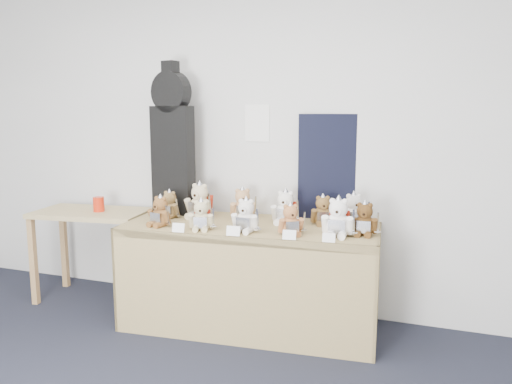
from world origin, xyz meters
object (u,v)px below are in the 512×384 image
(red_cup, at_px, (99,204))
(teddy_back_end, at_px, (354,211))
(teddy_back_right, at_px, (323,211))
(teddy_front_right, at_px, (291,221))
(teddy_front_end, at_px, (364,220))
(teddy_back_far_left, at_px, (169,205))
(guitar_case, at_px, (172,141))
(side_table, at_px, (92,225))
(teddy_front_left, at_px, (201,216))
(teddy_back_left, at_px, (200,202))
(teddy_back_centre_right, at_px, (285,209))
(teddy_front_far_left, at_px, (160,212))
(teddy_front_far_right, at_px, (338,219))
(teddy_back_centre_left, at_px, (243,205))
(teddy_front_centre, at_px, (246,217))
(display_table, at_px, (248,249))

(red_cup, xyz_separation_m, teddy_back_end, (2.14, 0.18, 0.05))
(teddy_back_end, bearing_deg, teddy_back_right, 160.84)
(teddy_front_right, bearing_deg, teddy_front_end, -12.07)
(teddy_back_far_left, bearing_deg, teddy_front_end, 2.67)
(guitar_case, bearing_deg, side_table, -159.87)
(teddy_back_far_left, bearing_deg, teddy_front_right, -6.60)
(teddy_front_left, height_order, teddy_back_end, teddy_back_end)
(red_cup, height_order, teddy_back_right, teddy_back_right)
(teddy_front_left, height_order, teddy_back_right, teddy_back_right)
(teddy_back_left, relative_size, teddy_back_centre_right, 1.10)
(red_cup, xyz_separation_m, teddy_back_left, (0.93, 0.05, 0.07))
(teddy_front_right, distance_m, teddy_back_far_left, 1.09)
(teddy_front_far_left, bearing_deg, teddy_front_left, 9.54)
(teddy_front_far_right, relative_size, teddy_back_centre_right, 1.04)
(teddy_front_far_left, xyz_separation_m, teddy_back_far_left, (-0.08, 0.28, -0.00))
(side_table, xyz_separation_m, red_cup, (0.08, -0.00, 0.19))
(red_cup, distance_m, teddy_back_far_left, 0.70)
(side_table, bearing_deg, teddy_back_centre_left, -1.67)
(side_table, distance_m, teddy_front_centre, 1.58)
(teddy_back_left, bearing_deg, teddy_front_right, -13.70)
(teddy_front_right, height_order, teddy_front_far_right, teddy_front_far_right)
(teddy_back_end, bearing_deg, side_table, 156.02)
(teddy_front_right, bearing_deg, teddy_back_right, 39.04)
(teddy_front_centre, xyz_separation_m, teddy_back_end, (0.69, 0.45, 0.00))
(teddy_front_right, distance_m, teddy_back_left, 0.89)
(teddy_front_end, distance_m, teddy_back_centre_right, 0.64)
(teddy_front_centre, bearing_deg, teddy_back_right, 42.32)
(side_table, relative_size, teddy_back_right, 4.01)
(guitar_case, bearing_deg, teddy_back_centre_right, 7.03)
(teddy_back_centre_left, height_order, teddy_back_right, teddy_back_centre_left)
(teddy_back_left, bearing_deg, guitar_case, 169.30)
(display_table, bearing_deg, teddy_back_centre_left, 114.57)
(teddy_back_centre_left, bearing_deg, teddy_front_end, -37.14)
(teddy_back_centre_right, xyz_separation_m, teddy_back_far_left, (-0.94, -0.11, -0.02))
(display_table, height_order, teddy_front_far_right, teddy_front_far_right)
(teddy_back_centre_right, bearing_deg, teddy_back_right, 11.24)
(teddy_front_left, xyz_separation_m, teddy_back_centre_right, (0.51, 0.41, 0.02))
(guitar_case, distance_m, teddy_front_far_right, 1.55)
(teddy_front_far_left, bearing_deg, teddy_back_end, 31.39)
(display_table, bearing_deg, teddy_front_far_right, -9.80)
(teddy_front_far_right, xyz_separation_m, teddy_front_end, (0.17, 0.09, -0.02))
(red_cup, height_order, teddy_back_far_left, teddy_back_far_left)
(red_cup, bearing_deg, teddy_back_far_left, -2.17)
(teddy_front_right, relative_size, teddy_back_right, 0.97)
(teddy_back_centre_left, bearing_deg, teddy_back_right, -24.14)
(display_table, distance_m, teddy_back_end, 0.83)
(side_table, bearing_deg, teddy_front_far_right, -11.88)
(teddy_front_right, distance_m, teddy_front_end, 0.51)
(teddy_back_centre_right, bearing_deg, teddy_front_left, -142.38)
(red_cup, relative_size, teddy_back_end, 0.45)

